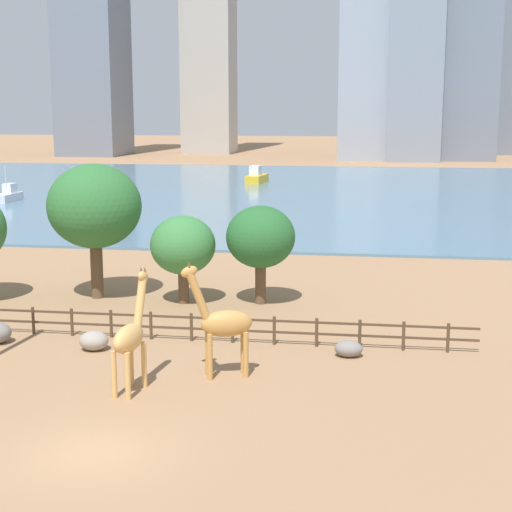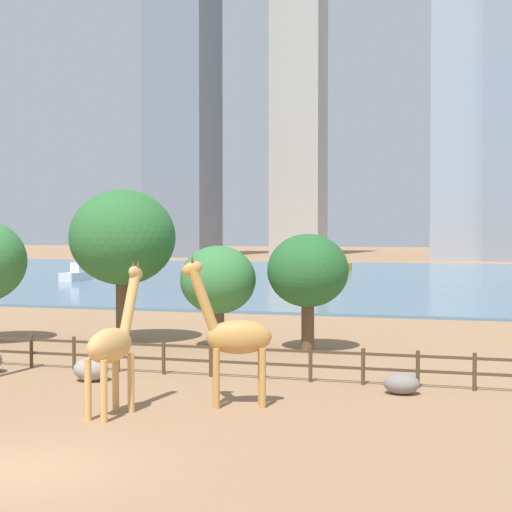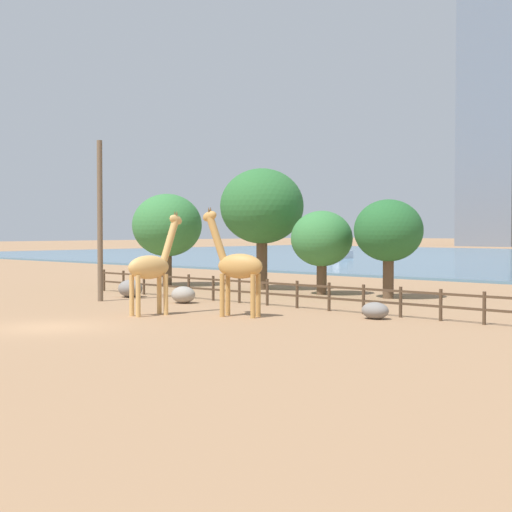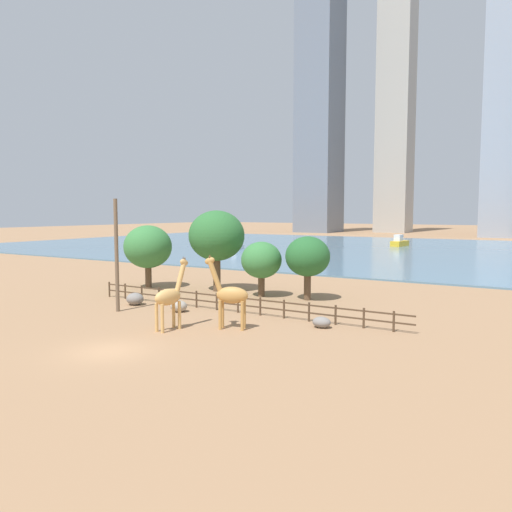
{
  "view_description": "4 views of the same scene",
  "coord_description": "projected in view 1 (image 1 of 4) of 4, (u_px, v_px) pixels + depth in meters",
  "views": [
    {
      "loc": [
        8.33,
        -21.58,
        10.44
      ],
      "look_at": [
        3.28,
        12.06,
        4.02
      ],
      "focal_mm": 55.0,
      "sensor_mm": 36.0,
      "label": 1
    },
    {
      "loc": [
        9.92,
        -15.56,
        5.4
      ],
      "look_at": [
        -3.25,
        30.65,
        3.95
      ],
      "focal_mm": 55.0,
      "sensor_mm": 36.0,
      "label": 2
    },
    {
      "loc": [
        25.92,
        -16.32,
        3.71
      ],
      "look_at": [
        -3.97,
        15.79,
        2.23
      ],
      "focal_mm": 55.0,
      "sensor_mm": 36.0,
      "label": 3
    },
    {
      "loc": [
        19.95,
        -18.15,
        7.36
      ],
      "look_at": [
        -1.9,
        18.26,
        3.59
      ],
      "focal_mm": 35.0,
      "sensor_mm": 36.0,
      "label": 4
    }
  ],
  "objects": [
    {
      "name": "boat_tug",
      "position": [
        257.0,
        177.0,
        109.12
      ],
      "size": [
        2.62,
        5.73,
        2.43
      ],
      "rotation": [
        0.0,
        0.0,
        1.46
      ],
      "color": "gold",
      "rests_on": "harbor_water"
    },
    {
      "name": "harbor_water",
      "position": [
        307.0,
        192.0,
        98.93
      ],
      "size": [
        180.0,
        86.0,
        0.2
      ],
      "primitive_type": "cube",
      "color": "slate",
      "rests_on": "ground"
    },
    {
      "name": "skyline_tower_short",
      "position": [
        416.0,
        27.0,
        155.39
      ],
      "size": [
        10.53,
        15.35,
        52.59
      ],
      "primitive_type": "cube",
      "color": "gray",
      "rests_on": "ground"
    },
    {
      "name": "boat_ferry",
      "position": [
        8.0,
        195.0,
        87.76
      ],
      "size": [
        1.72,
        4.46,
        3.98
      ],
      "rotation": [
        0.0,
        0.0,
        4.68
      ],
      "color": "silver",
      "rests_on": "harbor_water"
    },
    {
      "name": "tree_right_tall",
      "position": [
        261.0,
        238.0,
        41.96
      ],
      "size": [
        3.72,
        3.72,
        5.34
      ],
      "color": "brown",
      "rests_on": "ground"
    },
    {
      "name": "enclosure_fence",
      "position": [
        178.0,
        324.0,
        35.69
      ],
      "size": [
        26.12,
        0.14,
        1.3
      ],
      "color": "#4C3826",
      "rests_on": "ground"
    },
    {
      "name": "giraffe_tall",
      "position": [
        223.0,
        323.0,
        30.61
      ],
      "size": [
        2.86,
        1.51,
        4.69
      ],
      "rotation": [
        0.0,
        0.0,
        3.49
      ],
      "color": "#C18C47",
      "rests_on": "ground"
    },
    {
      "name": "giraffe_companion",
      "position": [
        130.0,
        337.0,
        29.02
      ],
      "size": [
        1.08,
        2.78,
        4.54
      ],
      "rotation": [
        0.0,
        0.0,
        1.42
      ],
      "color": "tan",
      "rests_on": "ground"
    },
    {
      "name": "tree_left_small",
      "position": [
        94.0,
        207.0,
        42.99
      ],
      "size": [
        5.16,
        5.16,
        7.49
      ],
      "color": "brown",
      "rests_on": "ground"
    },
    {
      "name": "tree_center_broad",
      "position": [
        183.0,
        246.0,
        42.15
      ],
      "size": [
        3.53,
        3.53,
        4.79
      ],
      "color": "brown",
      "rests_on": "ground"
    },
    {
      "name": "boulder_by_pole",
      "position": [
        349.0,
        349.0,
        33.42
      ],
      "size": [
        1.2,
        0.94,
        0.7
      ],
      "primitive_type": "ellipsoid",
      "color": "gray",
      "rests_on": "ground"
    },
    {
      "name": "ground_plane",
      "position": [
        309.0,
        190.0,
        101.86
      ],
      "size": [
        400.0,
        400.0,
        0.0
      ],
      "primitive_type": "plane",
      "color": "#9E7551"
    },
    {
      "name": "boulder_small",
      "position": [
        94.0,
        341.0,
        34.32
      ],
      "size": [
        1.29,
        1.13,
        0.85
      ],
      "primitive_type": "ellipsoid",
      "color": "gray",
      "rests_on": "ground"
    },
    {
      "name": "skyline_block_left",
      "position": [
        466.0,
        27.0,
        155.28
      ],
      "size": [
        13.2,
        9.83,
        52.71
      ],
      "primitive_type": "cube",
      "color": "slate",
      "rests_on": "ground"
    }
  ]
}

